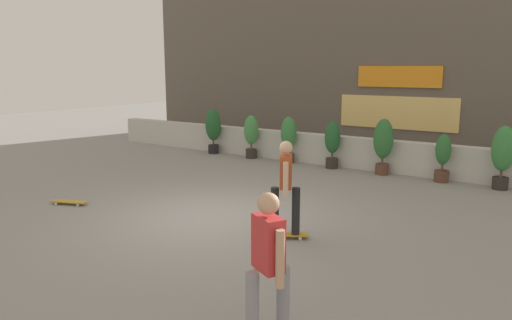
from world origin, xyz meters
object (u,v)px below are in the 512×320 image
at_px(potted_plant_4, 383,142).
at_px(potted_plant_6, 503,153).
at_px(potted_plant_1, 251,134).
at_px(potted_plant_2, 289,136).
at_px(skater_mid_plaza, 286,185).
at_px(skateboard_near_camera, 69,202).
at_px(potted_plant_3, 332,142).
at_px(skater_by_wall_left, 268,265).
at_px(potted_plant_5, 443,156).
at_px(potted_plant_0, 213,128).

xyz_separation_m(potted_plant_4, potted_plant_6, (2.93, 0.00, 0.00)).
bearing_deg(potted_plant_1, potted_plant_2, -0.00).
bearing_deg(potted_plant_6, potted_plant_2, 180.00).
height_order(skater_mid_plaza, skateboard_near_camera, skater_mid_plaza).
xyz_separation_m(potted_plant_3, potted_plant_6, (4.43, -0.00, 0.12)).
bearing_deg(potted_plant_3, skater_by_wall_left, -69.09).
bearing_deg(potted_plant_2, skater_mid_plaza, -60.51).
height_order(potted_plant_1, potted_plant_6, potted_plant_6).
relative_size(potted_plant_1, skater_by_wall_left, 0.82).
bearing_deg(skateboard_near_camera, potted_plant_4, 55.23).
bearing_deg(potted_plant_1, skater_mid_plaza, -51.17).
distance_m(potted_plant_2, skater_mid_plaza, 6.67).
distance_m(potted_plant_1, potted_plant_4, 4.36).
relative_size(potted_plant_6, skater_mid_plaza, 0.91).
xyz_separation_m(potted_plant_5, skater_mid_plaza, (-1.25, -5.80, 0.27)).
bearing_deg(skater_mid_plaza, potted_plant_5, 77.80).
xyz_separation_m(potted_plant_2, potted_plant_6, (5.90, 0.00, 0.08)).
bearing_deg(potted_plant_1, skater_by_wall_left, -54.74).
distance_m(potted_plant_1, potted_plant_3, 2.85).
bearing_deg(potted_plant_3, potted_plant_6, -0.00).
bearing_deg(potted_plant_0, potted_plant_3, 0.00).
bearing_deg(potted_plant_3, skateboard_near_camera, -115.03).
bearing_deg(skateboard_near_camera, potted_plant_2, 76.23).
xyz_separation_m(potted_plant_3, potted_plant_4, (1.50, -0.00, 0.11)).
distance_m(potted_plant_2, potted_plant_3, 1.47).
xyz_separation_m(potted_plant_2, potted_plant_4, (2.97, 0.00, 0.08)).
height_order(potted_plant_2, potted_plant_6, potted_plant_6).
relative_size(potted_plant_1, potted_plant_2, 0.98).
relative_size(potted_plant_2, potted_plant_3, 1.04).
bearing_deg(skater_mid_plaza, potted_plant_0, 137.08).
bearing_deg(potted_plant_3, skater_mid_plaza, -72.61).
distance_m(potted_plant_3, skateboard_near_camera, 7.33).
bearing_deg(potted_plant_5, skater_by_wall_left, -88.13).
height_order(potted_plant_3, skater_mid_plaza, skater_mid_plaza).
relative_size(potted_plant_0, potted_plant_1, 1.09).
bearing_deg(skateboard_near_camera, skater_mid_plaza, 9.30).
distance_m(potted_plant_5, skater_by_wall_left, 8.80).
relative_size(potted_plant_3, potted_plant_6, 0.89).
bearing_deg(potted_plant_6, skater_by_wall_left, -96.98).
distance_m(potted_plant_6, skater_mid_plaza, 6.37).
height_order(potted_plant_0, potted_plant_1, potted_plant_0).
bearing_deg(potted_plant_5, potted_plant_3, 180.00).
relative_size(potted_plant_0, potted_plant_2, 1.07).
distance_m(potted_plant_0, potted_plant_5, 7.50).
relative_size(potted_plant_3, potted_plant_4, 0.90).
height_order(potted_plant_1, potted_plant_4, potted_plant_4).
distance_m(potted_plant_1, potted_plant_6, 7.29).
distance_m(potted_plant_6, skateboard_near_camera, 10.04).
bearing_deg(potted_plant_0, potted_plant_1, 0.00).
xyz_separation_m(skater_by_wall_left, skateboard_near_camera, (-6.44, 2.18, -0.88)).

